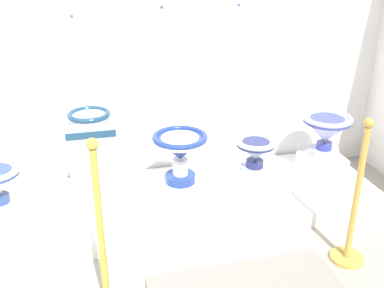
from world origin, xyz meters
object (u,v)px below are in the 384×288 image
Objects in this scene: plinth_block_slender_white at (96,186)px; info_placard_third at (167,13)px; plinth_block_central_ornate at (322,164)px; antique_toilet_slender_white at (91,140)px; plinth_block_tall_cobalt at (181,190)px; stanchion_post_near_left at (103,257)px; antique_toilet_central_ornate at (326,130)px; info_placard_second at (77,21)px; stanchion_post_near_right at (353,216)px; antique_toilet_tall_cobalt at (180,148)px; info_placard_fourth at (242,11)px; plinth_block_pale_glazed at (254,179)px; plinth_block_leftmost at (3,213)px; antique_toilet_pale_glazed at (255,150)px.

plinth_block_slender_white is 2.46× the size of info_placard_third.
info_placard_third reaches higher than plinth_block_central_ornate.
plinth_block_tall_cobalt is at bearing -10.48° from antique_toilet_slender_white.
stanchion_post_near_left is at bearing -125.24° from plinth_block_tall_cobalt.
info_placard_second reaches higher than antique_toilet_central_ornate.
antique_toilet_slender_white reaches higher than plinth_block_tall_cobalt.
plinth_block_central_ornate is at bearing 45.00° from antique_toilet_central_ornate.
stanchion_post_near_left is 1.05× the size of stanchion_post_near_right.
antique_toilet_central_ornate is at bearing 0.89° from antique_toilet_slender_white.
stanchion_post_near_right is at bearing -30.92° from antique_toilet_slender_white.
info_placard_third is at bearing 87.22° from antique_toilet_tall_cobalt.
plinth_block_slender_white is at bearing -144.95° from info_placard_third.
info_placard_fourth reaches higher than stanchion_post_near_left.
info_placard_third is (-1.25, 0.44, 0.93)m from antique_toilet_central_ornate.
antique_toilet_central_ornate is (1.92, 0.03, -0.11)m from antique_toilet_slender_white.
plinth_block_tall_cobalt reaches higher than plinth_block_pale_glazed.
stanchion_post_near_right reaches higher than plinth_block_slender_white.
info_placard_second is 0.12× the size of stanchion_post_near_left.
plinth_block_central_ornate is at bearing 2.64° from plinth_block_leftmost.
plinth_block_slender_white is 1.82m from info_placard_fourth.
stanchion_post_near_right is (0.96, -0.84, 0.14)m from plinth_block_tall_cobalt.
antique_toilet_slender_white is 1.27m from antique_toilet_pale_glazed.
antique_toilet_central_ornate is (0.66, 0.10, 0.33)m from plinth_block_pale_glazed.
plinth_block_leftmost is 1.16m from stanchion_post_near_left.
plinth_block_pale_glazed is 0.75m from antique_toilet_central_ornate.
antique_toilet_central_ornate is 0.39× the size of stanchion_post_near_left.
antique_toilet_tall_cobalt is 1.29m from stanchion_post_near_right.
plinth_block_leftmost is 1.99× the size of info_placard_third.
antique_toilet_pale_glazed is 2.15× the size of info_placard_third.
plinth_block_slender_white is at bearing 176.71° from antique_toilet_pale_glazed.
plinth_block_leftmost is at bearing -157.43° from info_placard_third.
antique_toilet_tall_cobalt is 3.14× the size of info_placard_second.
antique_toilet_slender_white is at bearing -87.11° from info_placard_second.
plinth_block_pale_glazed is 0.39× the size of stanchion_post_near_right.
info_placard_fourth reaches higher than plinth_block_pale_glazed.
info_placard_second is at bearing 167.33° from antique_toilet_central_ornate.
plinth_block_slender_white is 1.02m from stanchion_post_near_left.
antique_toilet_central_ornate is 1.05m from stanchion_post_near_right.
plinth_block_tall_cobalt is at bearing -175.78° from plinth_block_pale_glazed.
info_placard_fourth is at bearing 19.97° from antique_toilet_slender_white.
antique_toilet_pale_glazed is at bearing 0.52° from plinth_block_leftmost.
plinth_block_slender_white reaches higher than plinth_block_leftmost.
stanchion_post_near_left is (-0.63, -0.90, -0.20)m from antique_toilet_tall_cobalt.
plinth_block_tall_cobalt is at bearing -92.78° from info_placard_third.
plinth_block_tall_cobalt is at bearing 54.76° from stanchion_post_near_left.
plinth_block_pale_glazed reaches higher than plinth_block_leftmost.
antique_toilet_central_ornate is (1.28, 0.15, -0.03)m from antique_toilet_tall_cobalt.
stanchion_post_near_right reaches higher than plinth_block_leftmost.
plinth_block_leftmost is at bearing -139.41° from info_placard_second.
antique_toilet_slender_white is at bearing -179.11° from plinth_block_central_ornate.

